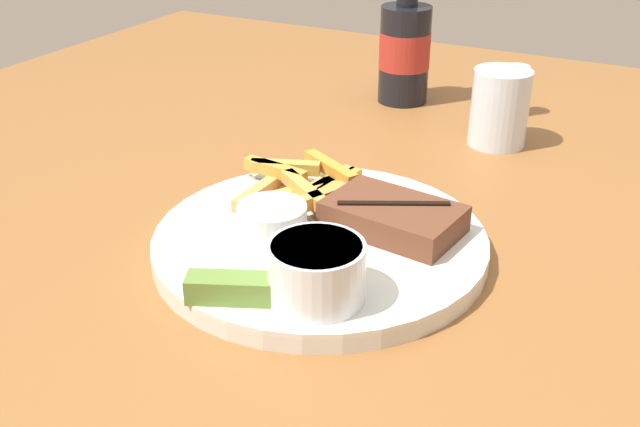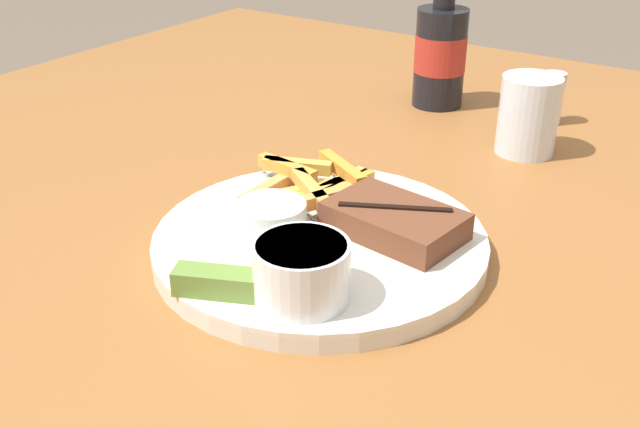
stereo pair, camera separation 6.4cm
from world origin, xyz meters
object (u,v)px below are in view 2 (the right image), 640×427
(fork_utensil, at_px, (284,197))
(beer_bottle, at_px, (440,51))
(steak_portion, at_px, (394,221))
(coleslaw_cup, at_px, (302,268))
(drinking_glass, at_px, (528,115))
(pickle_spear, at_px, (218,282))
(salt_shaker, at_px, (552,98))
(dipping_sauce_cup, at_px, (272,218))
(dinner_plate, at_px, (320,243))

(fork_utensil, bearing_deg, beer_bottle, 122.46)
(steak_portion, height_order, coleslaw_cup, coleslaw_cup)
(drinking_glass, bearing_deg, coleslaw_cup, -93.36)
(pickle_spear, xyz_separation_m, fork_utensil, (-0.06, 0.16, -0.01))
(salt_shaker, bearing_deg, pickle_spear, -97.37)
(steak_portion, bearing_deg, coleslaw_cup, -94.14)
(fork_utensil, relative_size, beer_bottle, 0.60)
(coleslaw_cup, xyz_separation_m, drinking_glass, (0.02, 0.41, 0.00))
(coleslaw_cup, xyz_separation_m, pickle_spear, (-0.06, -0.03, -0.02))
(drinking_glass, xyz_separation_m, salt_shaker, (-0.01, 0.11, -0.01))
(dipping_sauce_cup, relative_size, salt_shaker, 0.92)
(coleslaw_cup, height_order, beer_bottle, beer_bottle)
(coleslaw_cup, relative_size, pickle_spear, 1.03)
(pickle_spear, bearing_deg, coleslaw_cup, 29.64)
(dinner_plate, relative_size, beer_bottle, 1.42)
(fork_utensil, relative_size, salt_shaker, 1.89)
(coleslaw_cup, relative_size, salt_shaker, 1.13)
(steak_portion, relative_size, fork_utensil, 1.01)
(coleslaw_cup, bearing_deg, fork_utensil, 131.18)
(dipping_sauce_cup, bearing_deg, dinner_plate, 40.50)
(dipping_sauce_cup, distance_m, drinking_glass, 0.36)
(fork_utensil, bearing_deg, coleslaw_cup, -19.70)
(dipping_sauce_cup, xyz_separation_m, beer_bottle, (-0.06, 0.44, 0.04))
(beer_bottle, bearing_deg, drinking_glass, -30.80)
(coleslaw_cup, distance_m, salt_shaker, 0.52)
(beer_bottle, relative_size, salt_shaker, 3.16)
(dipping_sauce_cup, relative_size, beer_bottle, 0.29)
(pickle_spear, bearing_deg, steak_portion, 67.83)
(dipping_sauce_cup, relative_size, fork_utensil, 0.49)
(salt_shaker, bearing_deg, dipping_sauce_cup, -101.34)
(steak_portion, bearing_deg, drinking_glass, 87.00)
(steak_portion, height_order, salt_shaker, salt_shaker)
(drinking_glass, bearing_deg, dinner_plate, -101.97)
(dinner_plate, xyz_separation_m, coleslaw_cup, (0.04, -0.09, 0.03))
(fork_utensil, relative_size, drinking_glass, 1.38)
(coleslaw_cup, xyz_separation_m, fork_utensil, (-0.11, 0.13, -0.02))
(fork_utensil, bearing_deg, steak_portion, 29.02)
(coleslaw_cup, relative_size, dipping_sauce_cup, 1.23)
(dipping_sauce_cup, distance_m, salt_shaker, 0.46)
(pickle_spear, distance_m, fork_utensil, 0.17)
(beer_bottle, xyz_separation_m, salt_shaker, (0.15, 0.02, -0.04))
(steak_portion, bearing_deg, fork_utensil, 179.90)
(pickle_spear, relative_size, salt_shaker, 1.10)
(steak_portion, xyz_separation_m, beer_bottle, (-0.14, 0.38, 0.04))
(dinner_plate, distance_m, beer_bottle, 0.43)
(dinner_plate, height_order, pickle_spear, pickle_spear)
(dipping_sauce_cup, bearing_deg, coleslaw_cup, -39.44)
(steak_portion, bearing_deg, dipping_sauce_cup, -142.78)
(dipping_sauce_cup, relative_size, pickle_spear, 0.84)
(steak_portion, relative_size, pickle_spear, 1.73)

